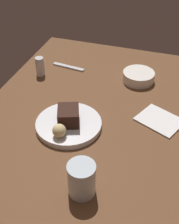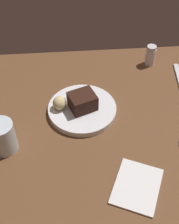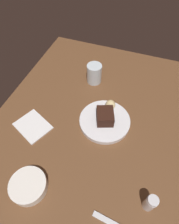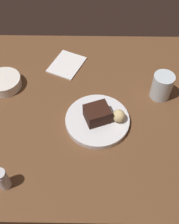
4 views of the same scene
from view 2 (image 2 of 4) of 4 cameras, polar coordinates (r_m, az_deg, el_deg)
dining_table at (r=97.85cm, az=1.32°, el=-3.42°), size 120.00×84.00×3.00cm
dessert_plate at (r=100.63cm, az=-1.38°, el=0.51°), size 22.57×22.57×2.06cm
chocolate_cake_slice at (r=97.95cm, az=-1.34°, el=2.03°), size 10.15×9.52×5.44cm
bread_roll at (r=98.53cm, az=-5.64°, el=1.70°), size 4.48×4.48×4.48cm
salt_shaker at (r=120.76cm, az=11.37°, el=10.39°), size 3.73×3.73×8.13cm
water_glass at (r=91.07cm, az=-16.02°, el=-4.53°), size 7.65×7.65×10.17cm
dessert_spoon at (r=118.87cm, az=16.47°, el=6.36°), size 3.48×15.11×0.70cm
folded_napkin at (r=85.01cm, az=8.90°, el=-13.59°), size 16.84×18.32×0.60cm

